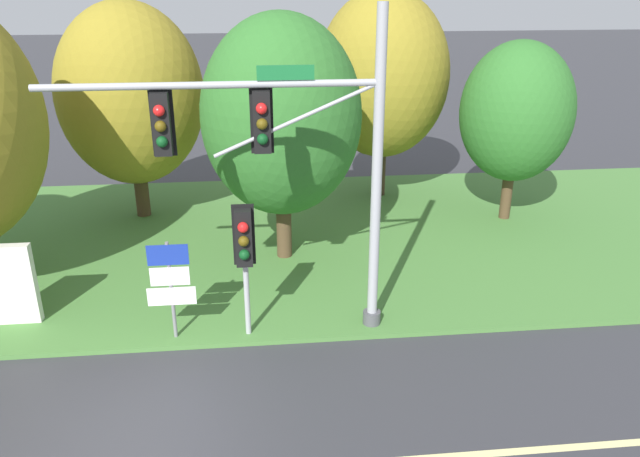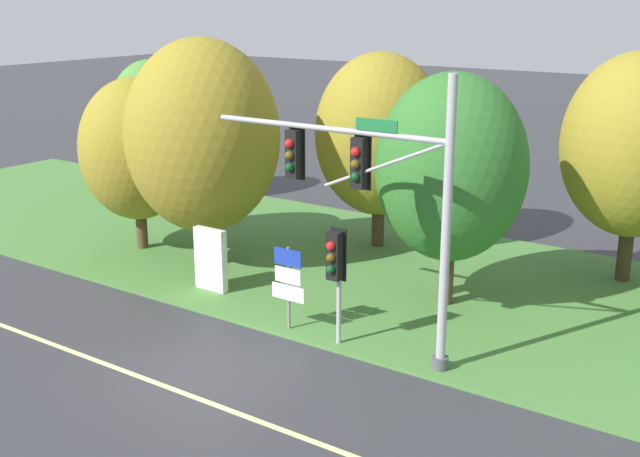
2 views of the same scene
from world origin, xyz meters
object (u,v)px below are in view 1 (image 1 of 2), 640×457
Objects in this scene: tree_tall_centre at (281,117)px; tree_furthest_back at (516,112)px; route_sign_post at (170,281)px; info_kiosk at (11,285)px; tree_right_far at (383,75)px; traffic_signal_mast at (288,150)px; pedestrian_signal_near_kerb at (244,245)px; tree_mid_verge at (131,95)px.

tree_tall_centre is 1.17× the size of tree_furthest_back.
route_sign_post is 0.40× the size of tree_furthest_back.
tree_tall_centre is 7.57m from info_kiosk.
tree_tall_centre is 6.15m from tree_right_far.
traffic_signal_mast is at bearing -140.12° from tree_furthest_back.
pedestrian_signal_near_kerb is at bearing -142.25° from tree_furthest_back.
tree_tall_centre is at bearing 57.31° from route_sign_post.
tree_mid_verge is at bearing 103.54° from route_sign_post.
route_sign_post is 1.19× the size of info_kiosk.
route_sign_post is at bearing -124.77° from tree_right_far.
tree_mid_verge is 5.78m from tree_tall_centre.
tree_tall_centre is at bearing 89.45° from traffic_signal_mast.
tree_furthest_back reaches higher than pedestrian_signal_near_kerb.
traffic_signal_mast reaches higher than route_sign_post.
pedestrian_signal_near_kerb is 0.44× the size of tree_right_far.
tree_tall_centre is at bearing -39.65° from tree_mid_verge.
info_kiosk is (-9.91, -7.94, -3.27)m from tree_right_far.
info_kiosk is at bearing 164.14° from route_sign_post.
tree_mid_verge is 8.20m from tree_right_far.
tree_furthest_back is (7.32, 6.12, -0.65)m from traffic_signal_mast.
tree_right_far is at bearing 8.79° from tree_mid_verge.
tree_furthest_back reaches higher than info_kiosk.
tree_right_far is 3.69× the size of info_kiosk.
pedestrian_signal_near_kerb is (-0.97, -0.30, -1.90)m from traffic_signal_mast.
tree_mid_verge reaches higher than tree_tall_centre.
tree_mid_verge is 1.20× the size of tree_furthest_back.
tree_furthest_back is (8.29, 6.42, 1.25)m from pedestrian_signal_near_kerb.
traffic_signal_mast is 8.79m from tree_mid_verge.
tree_tall_centre is at bearing 25.56° from info_kiosk.
tree_mid_verge reaches higher than route_sign_post.
traffic_signal_mast is 3.91m from tree_tall_centre.
info_kiosk is (-3.67, 1.04, -0.44)m from route_sign_post.
info_kiosk is (-1.81, -6.69, -2.99)m from tree_mid_verge.
tree_right_far reaches higher than info_kiosk.
traffic_signal_mast is 9.56m from tree_furthest_back.
tree_furthest_back is 14.73m from info_kiosk.
tree_right_far is 1.25× the size of tree_furthest_back.
route_sign_post is at bearing -122.69° from tree_tall_centre.
pedestrian_signal_near_kerb reaches higher than info_kiosk.
tree_right_far is 4.61m from tree_furthest_back.
route_sign_post is 8.35m from tree_mid_verge.
tree_mid_verge reaches higher than pedestrian_signal_near_kerb.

